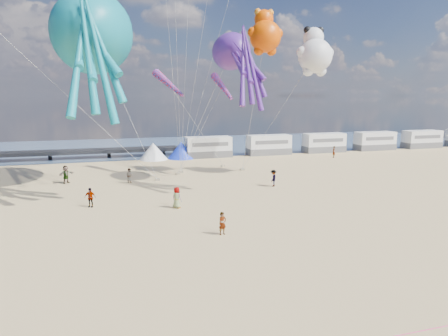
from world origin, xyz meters
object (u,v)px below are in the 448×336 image
tent_white (153,151)px  kite_teddy_orange (265,36)px  beachgoer_4 (66,174)px  beachgoer_5 (334,152)px  sandbag_d (223,166)px  kite_octopus_purple (231,52)px  motorhome_2 (324,143)px  beachgoer_2 (273,178)px  motorhome_1 (269,145)px  motorhome_0 (208,147)px  beachgoer_0 (177,198)px  sandbag_b (178,173)px  tent_blue (181,150)px  kite_octopus_teal (92,33)px  beachgoer_1 (129,175)px  sandbag_c (242,169)px  beachgoer_3 (90,197)px  windsock_mid (169,84)px  sandbag_a (157,180)px  motorhome_4 (422,139)px  sandbag_e (181,172)px  windsock_right (222,87)px  standing_person (222,223)px  motorhome_3 (375,141)px  kite_panda (315,56)px

tent_white → kite_teddy_orange: 22.97m
beachgoer_4 → beachgoer_5: bearing=-26.6°
sandbag_d → kite_octopus_purple: 16.05m
motorhome_2 → beachgoer_2: motorhome_2 is taller
motorhome_1 → kite_octopus_purple: 23.94m
motorhome_0 → beachgoer_0: size_ratio=3.87×
motorhome_1 → beachgoer_2: bearing=-111.4°
motorhome_1 → sandbag_b: motorhome_1 is taller
tent_blue → kite_octopus_teal: (-11.03, -14.65, 13.51)m
beachgoer_1 → sandbag_c: (13.48, 3.28, -0.65)m
beachgoer_3 → sandbag_b: (9.13, 11.48, -0.69)m
sandbag_b → sandbag_c: 7.92m
windsock_mid → sandbag_c: bearing=-25.1°
tent_white → kite_octopus_teal: bearing=-115.6°
tent_blue → sandbag_b: size_ratio=8.00×
tent_blue → sandbag_a: 15.45m
beachgoer_2 → motorhome_4: bearing=155.0°
motorhome_1 → sandbag_e: motorhome_1 is taller
motorhome_1 → beachgoer_0: size_ratio=3.87×
sandbag_a → windsock_right: (7.64, 1.55, 9.73)m
beachgoer_0 → sandbag_d: bearing=-68.4°
beachgoer_2 → kite_teddy_orange: kite_teddy_orange is taller
beachgoer_0 → kite_octopus_purple: 16.25m
standing_person → sandbag_c: bearing=49.8°
beachgoer_3 → sandbag_b: 14.68m
kite_teddy_orange → windsock_right: 7.01m
kite_octopus_purple → kite_teddy_orange: 5.64m
motorhome_1 → windsock_mid: (-16.76, -10.95, 8.69)m
motorhome_3 → sandbag_a: bearing=-159.0°
beachgoer_0 → beachgoer_4: bearing=-4.0°
motorhome_4 → beachgoer_5: size_ratio=3.92×
motorhome_2 → sandbag_d: size_ratio=13.20×
motorhome_2 → sandbag_a: motorhome_2 is taller
kite_panda → beachgoer_2: bearing=-156.0°
motorhome_2 → sandbag_c: bearing=-147.2°
motorhome_4 → beachgoer_1: size_ratio=4.34×
beachgoer_4 → beachgoer_1: bearing=-52.5°
motorhome_3 → kite_octopus_purple: bearing=-150.2°
beachgoer_0 → standing_person: bearing=153.0°
kite_octopus_teal → sandbag_c: bearing=-10.1°
beachgoer_4 → beachgoer_0: bearing=-91.3°
motorhome_0 → windsock_mid: size_ratio=1.09×
sandbag_a → kite_panda: bearing=-7.8°
motorhome_3 → windsock_mid: windsock_mid is taller
beachgoer_2 → sandbag_e: 12.23m
windsock_right → tent_white: bearing=109.5°
motorhome_3 → beachgoer_5: size_ratio=3.92×
tent_blue → sandbag_d: size_ratio=8.00×
motorhome_1 → motorhome_3: same height
beachgoer_1 → kite_panda: kite_panda is taller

